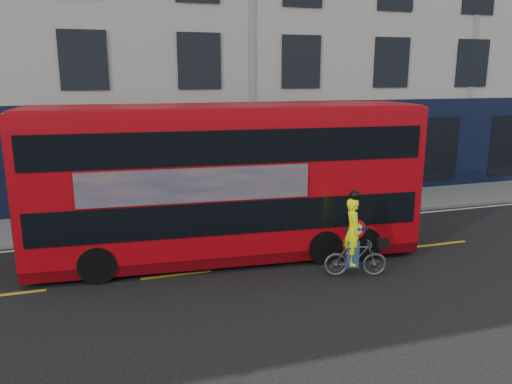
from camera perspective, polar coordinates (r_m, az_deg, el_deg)
name	(u,v)px	position (r m, az deg, el deg)	size (l,w,h in m)	color
ground	(344,279)	(12.95, 10.01, -9.73)	(120.00, 120.00, 0.00)	black
pavement	(264,211)	(18.61, 0.86, -2.17)	(60.00, 3.00, 0.12)	slate
kerb	(277,222)	(17.24, 2.42, -3.42)	(60.00, 0.12, 0.13)	slate
building_terrace	(220,19)	(24.27, -4.10, 19.09)	(50.00, 10.07, 15.00)	#A3A09A
road_edge_line	(280,226)	(16.99, 2.76, -3.90)	(58.00, 0.10, 0.01)	silver
lane_dashes	(319,258)	(14.19, 7.23, -7.51)	(58.00, 0.12, 0.01)	gold
bus	(228,181)	(13.62, -3.20, 1.21)	(10.66, 3.18, 4.24)	#AB060E
cyclist	(355,248)	(12.89, 11.22, -6.24)	(1.66, 0.89, 2.25)	#4B4E50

